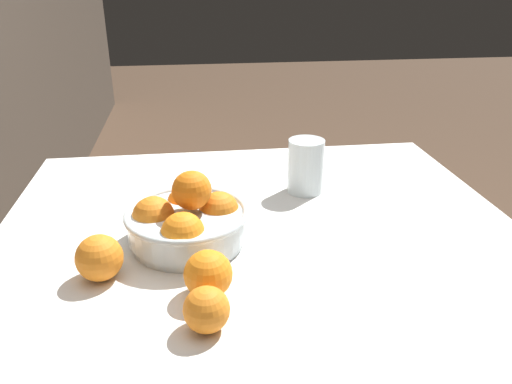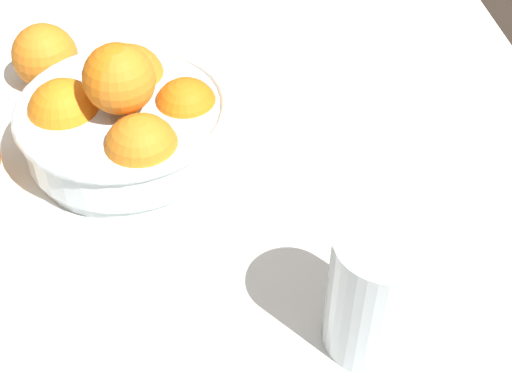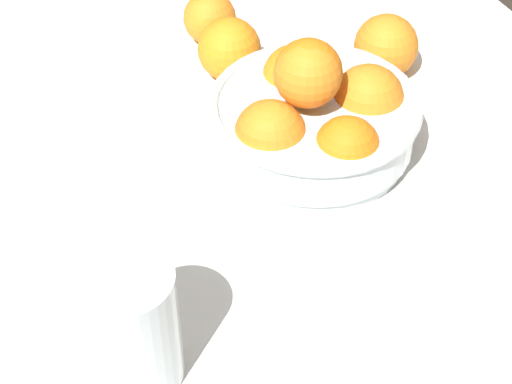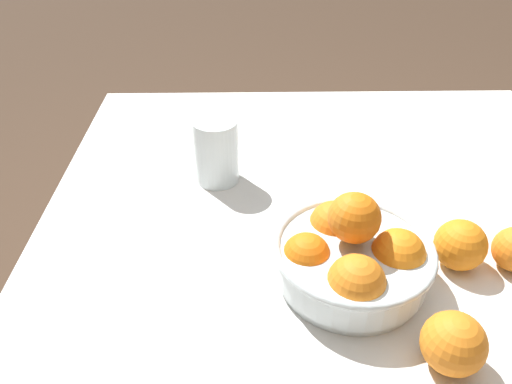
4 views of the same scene
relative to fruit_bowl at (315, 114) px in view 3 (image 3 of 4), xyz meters
name	(u,v)px [view 3 (image 3 of 4)]	position (x,y,z in m)	size (l,w,h in m)	color
dining_table	(192,224)	(-0.02, -0.15, -0.13)	(1.06, 1.07, 0.72)	white
fruit_bowl	(315,114)	(0.00, 0.00, 0.00)	(0.24, 0.24, 0.15)	silver
juice_glass	(131,333)	(0.21, -0.28, 0.00)	(0.08, 0.08, 0.13)	#F4A314
orange_loose_near_bowl	(210,18)	(-0.26, -0.03, -0.02)	(0.07, 0.07, 0.07)	orange
orange_loose_front	(229,49)	(-0.17, -0.03, -0.01)	(0.08, 0.08, 0.08)	orange
orange_loose_aside	(386,46)	(-0.10, 0.15, -0.01)	(0.08, 0.08, 0.08)	orange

